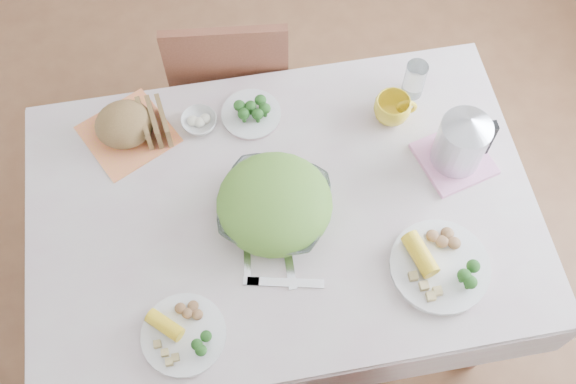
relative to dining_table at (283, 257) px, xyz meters
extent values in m
plane|color=brown|center=(0.00, 0.00, -0.38)|extent=(3.60, 3.60, 0.00)
cube|color=brown|center=(0.00, 0.00, 0.00)|extent=(1.40, 0.90, 0.75)
cube|color=beige|center=(0.00, 0.00, 0.38)|extent=(1.50, 1.00, 0.01)
cube|color=brown|center=(-0.07, 0.74, 0.09)|extent=(0.47, 0.47, 0.94)
imported|color=white|center=(-0.03, -0.01, 0.43)|extent=(0.41, 0.41, 0.08)
cylinder|color=white|center=(-0.33, -0.33, 0.40)|extent=(0.31, 0.31, 0.02)
cylinder|color=white|center=(0.40, -0.27, 0.40)|extent=(0.31, 0.31, 0.02)
cylinder|color=beige|center=(-0.04, 0.34, 0.40)|extent=(0.21, 0.21, 0.02)
cube|color=#FF8E4F|center=(-0.43, 0.34, 0.39)|extent=(0.34, 0.34, 0.00)
ellipsoid|color=brown|center=(-0.43, 0.34, 0.45)|extent=(0.23, 0.23, 0.11)
imported|color=white|center=(-0.21, 0.34, 0.40)|extent=(0.13, 0.13, 0.04)
imported|color=yellow|center=(0.39, 0.26, 0.43)|extent=(0.14, 0.14, 0.09)
cylinder|color=white|center=(0.48, 0.34, 0.45)|extent=(0.09, 0.09, 0.13)
cube|color=#F595C7|center=(0.55, 0.07, 0.40)|extent=(0.25, 0.25, 0.02)
cylinder|color=#B2B5BA|center=(0.55, 0.07, 0.51)|extent=(0.16, 0.16, 0.21)
cube|color=silver|center=(-0.13, -0.14, 0.39)|extent=(0.04, 0.17, 0.00)
cube|color=silver|center=(-0.01, -0.15, 0.39)|extent=(0.03, 0.20, 0.00)
cube|color=silver|center=(-0.03, -0.23, 0.39)|extent=(0.22, 0.07, 0.00)
camera|label=1|loc=(-0.14, -0.87, 2.18)|focal=42.00mm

